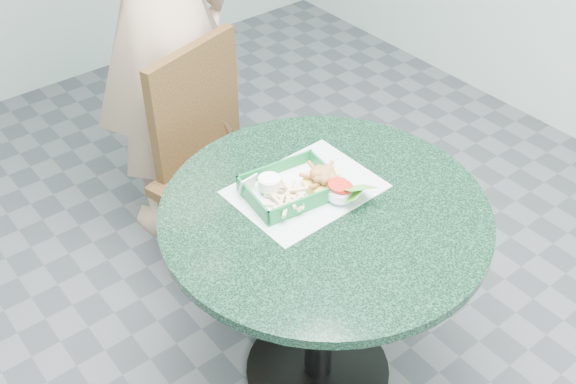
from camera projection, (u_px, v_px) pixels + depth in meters
floor at (317, 370)px, 2.41m from camera, size 4.00×5.00×0.02m
cafe_table at (323, 255)px, 2.04m from camera, size 0.95×0.95×0.75m
dining_chair at (215, 154)px, 2.52m from camera, size 0.44×0.44×0.93m
placemat at (305, 194)px, 1.99m from camera, size 0.42×0.32×0.00m
food_basket at (291, 195)px, 1.97m from camera, size 0.26×0.19×0.05m
crab_sandwich at (322, 179)px, 1.97m from camera, size 0.12×0.12×0.07m
fries_pile at (288, 201)px, 1.91m from camera, size 0.13×0.14×0.05m
sauce_ramekin at (270, 189)px, 1.93m from camera, size 0.07×0.07×0.04m
garnish_cup at (344, 191)px, 1.94m from camera, size 0.11×0.11×0.04m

